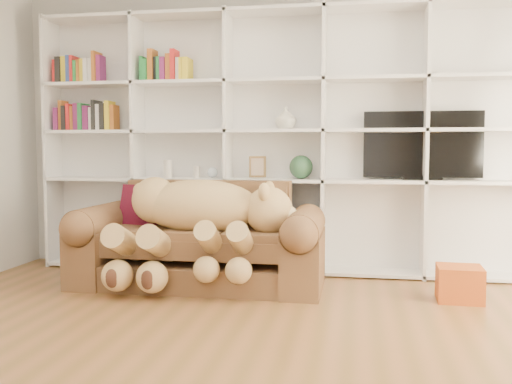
% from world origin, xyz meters
% --- Properties ---
extents(floor, '(5.00, 5.00, 0.00)m').
position_xyz_m(floor, '(0.00, 0.00, 0.00)').
color(floor, brown).
rests_on(floor, ground).
extents(wall_back, '(5.00, 0.02, 2.70)m').
position_xyz_m(wall_back, '(0.00, 2.50, 1.35)').
color(wall_back, silver).
rests_on(wall_back, floor).
extents(bookshelf, '(4.43, 0.35, 2.40)m').
position_xyz_m(bookshelf, '(-0.24, 2.36, 1.31)').
color(bookshelf, white).
rests_on(bookshelf, floor).
extents(sofa, '(2.04, 0.88, 0.86)m').
position_xyz_m(sofa, '(-0.55, 1.71, 0.32)').
color(sofa, brown).
rests_on(sofa, floor).
extents(teddy_bear, '(1.47, 0.82, 0.85)m').
position_xyz_m(teddy_bear, '(-0.52, 1.53, 0.59)').
color(teddy_bear, '#DFB66F').
rests_on(teddy_bear, sofa).
extents(throw_pillow, '(0.42, 0.31, 0.40)m').
position_xyz_m(throw_pillow, '(-1.12, 1.85, 0.63)').
color(throw_pillow, '#550E21').
rests_on(throw_pillow, sofa).
extents(gift_box, '(0.34, 0.32, 0.26)m').
position_xyz_m(gift_box, '(1.50, 1.54, 0.13)').
color(gift_box, '#BE5019').
rests_on(gift_box, floor).
extents(tv, '(1.02, 0.18, 0.60)m').
position_xyz_m(tv, '(1.30, 2.35, 1.16)').
color(tv, black).
rests_on(tv, bookshelf).
extents(picture_frame, '(0.15, 0.08, 0.20)m').
position_xyz_m(picture_frame, '(-0.17, 2.30, 0.97)').
color(picture_frame, brown).
rests_on(picture_frame, bookshelf).
extents(green_vase, '(0.21, 0.21, 0.21)m').
position_xyz_m(green_vase, '(0.24, 2.30, 0.97)').
color(green_vase, '#2B5435').
rests_on(green_vase, bookshelf).
extents(figurine_tall, '(0.10, 0.10, 0.17)m').
position_xyz_m(figurine_tall, '(-1.03, 2.30, 0.95)').
color(figurine_tall, beige).
rests_on(figurine_tall, bookshelf).
extents(figurine_short, '(0.08, 0.08, 0.11)m').
position_xyz_m(figurine_short, '(-0.75, 2.30, 0.92)').
color(figurine_short, beige).
rests_on(figurine_short, bookshelf).
extents(snow_globe, '(0.10, 0.10, 0.10)m').
position_xyz_m(snow_globe, '(-0.59, 2.30, 0.92)').
color(snow_globe, silver).
rests_on(snow_globe, bookshelf).
extents(shelf_vase, '(0.21, 0.21, 0.20)m').
position_xyz_m(shelf_vase, '(0.09, 2.30, 1.42)').
color(shelf_vase, beige).
rests_on(shelf_vase, bookshelf).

